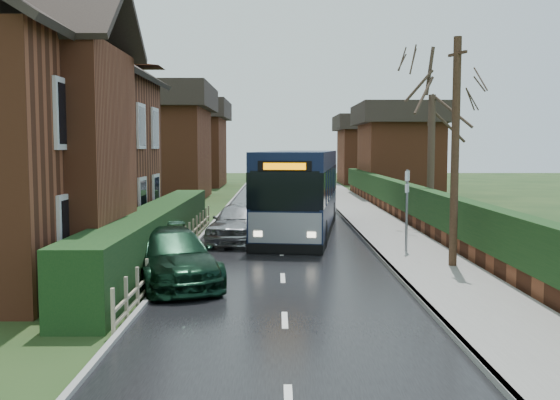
{
  "coord_description": "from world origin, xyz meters",
  "views": [
    {
      "loc": [
        -0.16,
        -14.17,
        3.45
      ],
      "look_at": [
        -0.06,
        5.39,
        1.8
      ],
      "focal_mm": 40.0,
      "sensor_mm": 36.0,
      "label": 1
    }
  ],
  "objects_px": {
    "car_silver": "(240,222)",
    "bus_stop_sign": "(407,199)",
    "car_green": "(171,257)",
    "telegraph_pole": "(455,154)",
    "bus": "(300,193)"
  },
  "relations": [
    {
      "from": "car_silver",
      "to": "bus_stop_sign",
      "type": "distance_m",
      "value": 6.23
    },
    {
      "from": "bus_stop_sign",
      "to": "telegraph_pole",
      "type": "height_order",
      "value": "telegraph_pole"
    },
    {
      "from": "car_silver",
      "to": "telegraph_pole",
      "type": "relative_size",
      "value": 0.67
    },
    {
      "from": "car_green",
      "to": "bus_stop_sign",
      "type": "xyz_separation_m",
      "value": [
        6.85,
        4.11,
        1.12
      ]
    },
    {
      "from": "car_green",
      "to": "car_silver",
      "type": "bearing_deg",
      "value": 58.18
    },
    {
      "from": "bus",
      "to": "car_silver",
      "type": "height_order",
      "value": "bus"
    },
    {
      "from": "car_silver",
      "to": "bus_stop_sign",
      "type": "relative_size",
      "value": 1.58
    },
    {
      "from": "car_green",
      "to": "bus_stop_sign",
      "type": "distance_m",
      "value": 8.07
    },
    {
      "from": "bus",
      "to": "bus_stop_sign",
      "type": "xyz_separation_m",
      "value": [
        3.21,
        -5.27,
        0.17
      ]
    },
    {
      "from": "bus",
      "to": "telegraph_pole",
      "type": "distance_m",
      "value": 8.87
    },
    {
      "from": "bus_stop_sign",
      "to": "telegraph_pole",
      "type": "distance_m",
      "value": 2.99
    },
    {
      "from": "car_silver",
      "to": "telegraph_pole",
      "type": "distance_m",
      "value": 8.56
    },
    {
      "from": "car_silver",
      "to": "bus_stop_sign",
      "type": "height_order",
      "value": "bus_stop_sign"
    },
    {
      "from": "bus_stop_sign",
      "to": "bus",
      "type": "bearing_deg",
      "value": 145.36
    },
    {
      "from": "bus",
      "to": "car_silver",
      "type": "bearing_deg",
      "value": -124.64
    }
  ]
}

